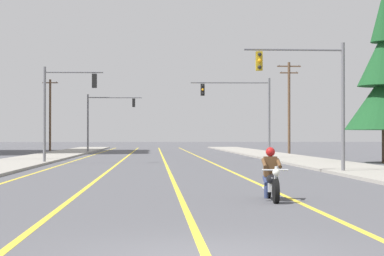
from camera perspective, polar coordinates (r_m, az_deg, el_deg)
lane_stripe_center at (r=55.05m, az=-2.37°, el=-2.51°), size 0.16×100.00×0.01m
lane_stripe_left at (r=55.09m, az=-5.57°, el=-2.50°), size 0.16×100.00×0.01m
lane_stripe_right at (r=55.18m, az=0.84°, el=-2.50°), size 0.16×100.00×0.01m
lane_stripe_far_left at (r=55.33m, az=-9.05°, el=-2.49°), size 0.16×100.00×0.01m
sidewalk_kerb_right at (r=51.12m, az=8.62°, el=-2.57°), size 4.40×110.00×0.14m
sidewalk_kerb_left at (r=50.81m, az=-13.18°, el=-2.57°), size 4.40×110.00×0.14m
motorcycle_with_rider at (r=19.15m, az=6.55°, el=-4.20°), size 0.70×2.19×1.46m
traffic_signal_near_right at (r=33.30m, az=10.05°, el=3.35°), size 4.81×0.37×6.20m
traffic_signal_near_left at (r=45.00m, az=-10.71°, el=2.22°), size 3.82×0.37×6.20m
traffic_signal_mid_right at (r=53.00m, az=4.45°, el=1.93°), size 6.07×0.37×6.20m
traffic_signal_mid_left at (r=73.84m, az=-7.25°, el=1.18°), size 5.78×0.37×6.20m
utility_pole_right_far at (r=68.99m, az=7.98°, el=1.93°), size 2.33×0.26×9.06m
utility_pole_left_far at (r=85.15m, az=-11.59°, el=1.17°), size 1.83×0.26×8.60m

